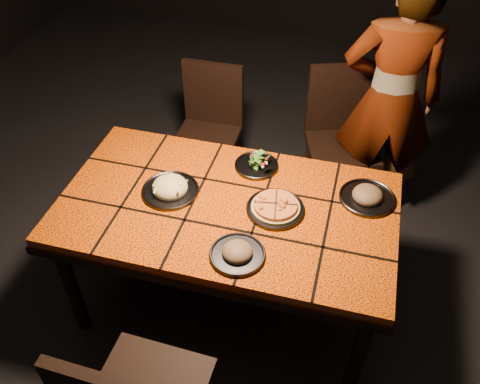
% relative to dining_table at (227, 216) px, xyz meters
% --- Properties ---
extents(room_shell, '(6.04, 7.04, 3.08)m').
position_rel_dining_table_xyz_m(room_shell, '(0.00, 0.00, 0.83)').
color(room_shell, black).
rests_on(room_shell, ground).
extents(dining_table, '(1.62, 0.92, 0.75)m').
position_rel_dining_table_xyz_m(dining_table, '(0.00, 0.00, 0.00)').
color(dining_table, '#E15207').
rests_on(dining_table, ground).
extents(chair_far_left, '(0.40, 0.40, 0.88)m').
position_rel_dining_table_xyz_m(chair_far_left, '(-0.41, 0.98, -0.17)').
color(chair_far_left, black).
rests_on(chair_far_left, ground).
extents(chair_far_right, '(0.54, 0.54, 0.94)m').
position_rel_dining_table_xyz_m(chair_far_right, '(0.44, 1.07, -0.13)').
color(chair_far_right, black).
rests_on(chair_far_right, ground).
extents(diner, '(0.65, 0.47, 1.64)m').
position_rel_dining_table_xyz_m(diner, '(0.70, 1.02, 0.15)').
color(diner, brown).
rests_on(diner, ground).
extents(plate_pizza, '(0.28, 0.28, 0.04)m').
position_rel_dining_table_xyz_m(plate_pizza, '(0.23, 0.02, 0.10)').
color(plate_pizza, '#353539').
rests_on(plate_pizza, dining_table).
extents(plate_pasta, '(0.28, 0.28, 0.09)m').
position_rel_dining_table_xyz_m(plate_pasta, '(-0.29, 0.01, 0.10)').
color(plate_pasta, '#353539').
rests_on(plate_pasta, dining_table).
extents(plate_salad, '(0.23, 0.23, 0.07)m').
position_rel_dining_table_xyz_m(plate_salad, '(0.07, 0.31, 0.10)').
color(plate_salad, '#353539').
rests_on(plate_salad, dining_table).
extents(plate_mushroom_a, '(0.24, 0.24, 0.08)m').
position_rel_dining_table_xyz_m(plate_mushroom_a, '(0.13, -0.29, 0.10)').
color(plate_mushroom_a, '#353539').
rests_on(plate_mushroom_a, dining_table).
extents(plate_mushroom_b, '(0.27, 0.27, 0.09)m').
position_rel_dining_table_xyz_m(plate_mushroom_b, '(0.64, 0.21, 0.10)').
color(plate_mushroom_b, '#353539').
rests_on(plate_mushroom_b, dining_table).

